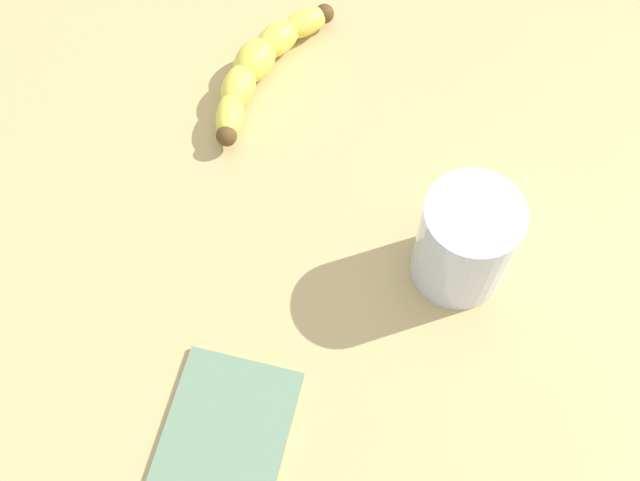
% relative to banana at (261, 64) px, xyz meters
% --- Properties ---
extents(wooden_tabletop, '(1.20, 1.20, 0.03)m').
position_rel_banana_xyz_m(wooden_tabletop, '(0.14, 0.07, -0.03)').
color(wooden_tabletop, tan).
rests_on(wooden_tabletop, ground).
extents(banana, '(0.15, 0.17, 0.04)m').
position_rel_banana_xyz_m(banana, '(0.00, 0.00, 0.00)').
color(banana, '#E4D747').
rests_on(banana, wooden_tabletop).
extents(smoothie_glass, '(0.09, 0.09, 0.11)m').
position_rel_banana_xyz_m(smoothie_glass, '(0.28, 0.11, 0.03)').
color(smoothie_glass, silver).
rests_on(smoothie_glass, wooden_tabletop).
extents(folded_napkin, '(0.18, 0.17, 0.01)m').
position_rel_banana_xyz_m(folded_napkin, '(0.37, -0.14, -0.02)').
color(folded_napkin, slate).
rests_on(folded_napkin, wooden_tabletop).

